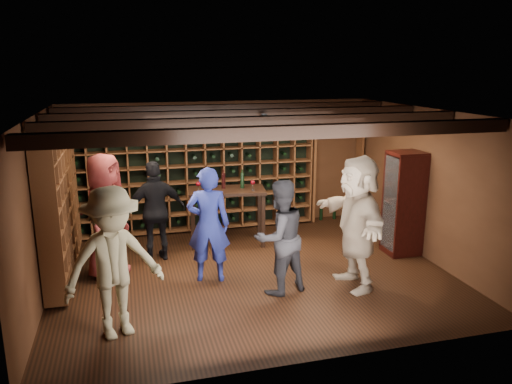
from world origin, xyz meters
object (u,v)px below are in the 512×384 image
object	(u,v)px
display_cabinet	(403,205)
guest_red_floral	(106,216)
man_grey_suit	(280,237)
guest_woman_black	(156,211)
tasting_table	(227,196)
guest_khaki	(114,263)
man_blue_shirt	(208,225)
guest_beige	(357,222)

from	to	relation	value
display_cabinet	guest_red_floral	bearing A→B (deg)	176.49
display_cabinet	man_grey_suit	xyz separation A→B (m)	(-2.50, -0.92, -0.03)
man_grey_suit	guest_woman_black	distance (m)	2.33
tasting_table	guest_khaki	bearing A→B (deg)	-116.20
tasting_table	display_cabinet	bearing A→B (deg)	-15.45
display_cabinet	tasting_table	distance (m)	3.07
man_blue_shirt	guest_khaki	distance (m)	1.87
man_blue_shirt	man_grey_suit	bearing A→B (deg)	155.98
guest_khaki	guest_red_floral	bearing A→B (deg)	74.81
display_cabinet	man_blue_shirt	world-z (taller)	display_cabinet
man_blue_shirt	guest_beige	bearing A→B (deg)	172.20
guest_woman_black	tasting_table	xyz separation A→B (m)	(1.29, 0.47, 0.05)
guest_woman_black	man_blue_shirt	bearing A→B (deg)	115.65
guest_woman_black	guest_beige	world-z (taller)	guest_beige
man_grey_suit	guest_khaki	world-z (taller)	guest_khaki
display_cabinet	tasting_table	world-z (taller)	display_cabinet
man_blue_shirt	guest_khaki	size ratio (longest dim) A/B	0.95
display_cabinet	guest_woman_black	bearing A→B (deg)	169.26
man_grey_suit	guest_woman_black	world-z (taller)	guest_woman_black
man_grey_suit	guest_woman_black	bearing A→B (deg)	-64.01
display_cabinet	guest_beige	distance (m)	1.70
man_blue_shirt	guest_beige	size ratio (longest dim) A/B	0.89
man_grey_suit	guest_khaki	xyz separation A→B (m)	(-2.24, -0.63, 0.10)
guest_woman_black	tasting_table	bearing A→B (deg)	-168.62
man_blue_shirt	man_grey_suit	size ratio (longest dim) A/B	1.06
man_blue_shirt	guest_red_floral	xyz separation A→B (m)	(-1.47, 0.55, 0.09)
guest_red_floral	guest_khaki	xyz separation A→B (m)	(0.13, -1.85, -0.04)
guest_beige	guest_woman_black	bearing A→B (deg)	-123.75
guest_woman_black	guest_khaki	size ratio (longest dim) A/B	0.91
man_grey_suit	tasting_table	world-z (taller)	man_grey_suit
guest_khaki	man_blue_shirt	bearing A→B (deg)	24.99
man_grey_suit	tasting_table	bearing A→B (deg)	-99.05
man_blue_shirt	guest_woman_black	world-z (taller)	man_blue_shirt
guest_red_floral	tasting_table	distance (m)	2.26
display_cabinet	guest_beige	xyz separation A→B (m)	(-1.37, -1.01, 0.12)
display_cabinet	guest_khaki	xyz separation A→B (m)	(-4.74, -1.55, 0.07)
man_grey_suit	man_blue_shirt	bearing A→B (deg)	-53.96
guest_woman_black	display_cabinet	bearing A→B (deg)	160.71
man_blue_shirt	guest_woman_black	xyz separation A→B (m)	(-0.70, 1.03, -0.03)
guest_woman_black	guest_beige	distance (m)	3.26
man_grey_suit	guest_woman_black	size ratio (longest dim) A/B	0.98
display_cabinet	guest_khaki	size ratio (longest dim) A/B	0.95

